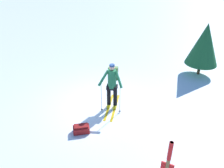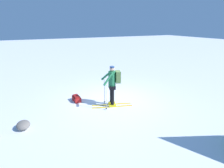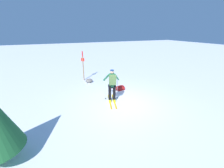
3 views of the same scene
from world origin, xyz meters
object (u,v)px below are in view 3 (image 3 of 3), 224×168
object	(u,v)px
dropped_backpack	(120,88)
rock_boulder	(89,81)
trail_marker	(83,63)
skier	(112,84)

from	to	relation	value
dropped_backpack	rock_boulder	distance (m)	2.73
dropped_backpack	trail_marker	distance (m)	3.67
skier	trail_marker	world-z (taller)	trail_marker
rock_boulder	skier	bearing A→B (deg)	94.98
skier	trail_marker	bearing A→B (deg)	-83.05
trail_marker	rock_boulder	bearing A→B (deg)	106.33
skier	dropped_backpack	bearing A→B (deg)	-131.14
skier	dropped_backpack	distance (m)	2.02
dropped_backpack	trail_marker	xyz separation A→B (m)	(1.71, -3.01, 1.21)
trail_marker	skier	bearing A→B (deg)	96.95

